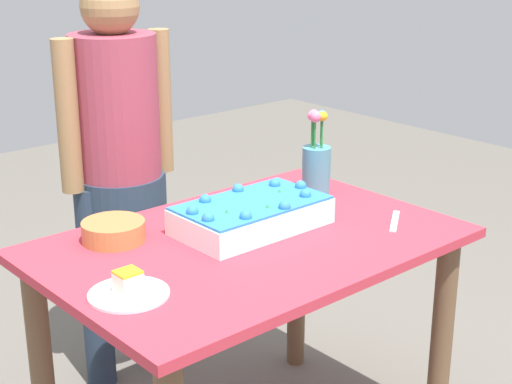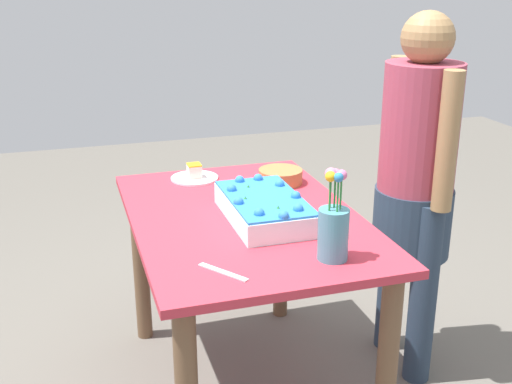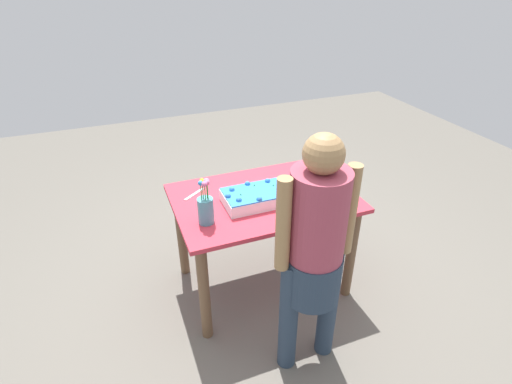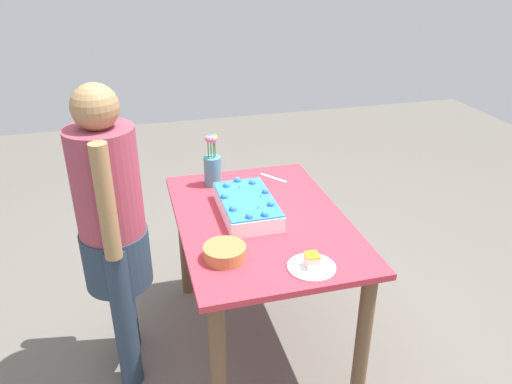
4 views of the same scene
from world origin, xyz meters
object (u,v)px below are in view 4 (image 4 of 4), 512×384
object	(u,v)px
serving_plate_with_slice	(312,264)
fruit_bowl	(225,252)
sheet_cake	(247,205)
person_standing	(112,221)
cake_knife	(273,178)
flower_vase	(213,167)

from	to	relation	value
serving_plate_with_slice	fruit_bowl	distance (m)	0.37
sheet_cake	fruit_bowl	distance (m)	0.41
person_standing	fruit_bowl	bearing A→B (deg)	-33.85
cake_knife	person_standing	bearing A→B (deg)	-99.97
cake_knife	fruit_bowl	size ratio (longest dim) A/B	0.99
cake_knife	person_standing	xyz separation A→B (m)	(-0.43, 0.90, 0.08)
flower_vase	serving_plate_with_slice	bearing A→B (deg)	-164.79
serving_plate_with_slice	sheet_cake	bearing A→B (deg)	15.33
flower_vase	person_standing	xyz separation A→B (m)	(-0.44, 0.55, -0.02)
sheet_cake	person_standing	bearing A→B (deg)	95.16
flower_vase	person_standing	distance (m)	0.70
serving_plate_with_slice	flower_vase	distance (m)	0.95
cake_knife	flower_vase	distance (m)	0.37
serving_plate_with_slice	cake_knife	xyz separation A→B (m)	(0.90, -0.11, -0.01)
fruit_bowl	person_standing	size ratio (longest dim) A/B	0.12
flower_vase	sheet_cake	bearing A→B (deg)	-164.96
flower_vase	fruit_bowl	bearing A→B (deg)	173.22
person_standing	cake_knife	bearing A→B (deg)	25.54
serving_plate_with_slice	cake_knife	size ratio (longest dim) A/B	1.12
sheet_cake	flower_vase	world-z (taller)	flower_vase
sheet_cake	serving_plate_with_slice	world-z (taller)	sheet_cake
fruit_bowl	person_standing	bearing A→B (deg)	56.15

